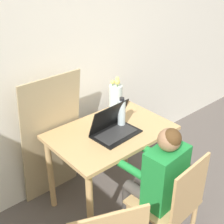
% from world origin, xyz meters
% --- Properties ---
extents(wall_back, '(6.40, 0.05, 2.50)m').
position_xyz_m(wall_back, '(0.00, 2.23, 1.25)').
color(wall_back, white).
rests_on(wall_back, ground_plane).
extents(dining_table, '(0.96, 0.64, 0.72)m').
position_xyz_m(dining_table, '(0.16, 1.70, 0.61)').
color(dining_table, tan).
rests_on(dining_table, ground_plane).
extents(chair_occupied, '(0.43, 0.43, 0.86)m').
position_xyz_m(chair_occupied, '(0.14, 1.04, 0.45)').
color(chair_occupied, tan).
rests_on(chair_occupied, ground_plane).
extents(person_seated, '(0.34, 0.44, 1.03)m').
position_xyz_m(person_seated, '(0.13, 1.16, 0.63)').
color(person_seated, '#1E8438').
rests_on(person_seated, ground_plane).
extents(laptop, '(0.38, 0.27, 0.24)m').
position_xyz_m(laptop, '(0.15, 1.67, 0.78)').
color(laptop, black).
rests_on(laptop, dining_table).
extents(flower_vase, '(0.12, 0.12, 0.33)m').
position_xyz_m(flower_vase, '(0.39, 1.91, 0.86)').
color(flower_vase, silver).
rests_on(flower_vase, dining_table).
extents(water_bottle, '(0.06, 0.06, 0.25)m').
position_xyz_m(water_bottle, '(0.28, 1.71, 0.84)').
color(water_bottle, silver).
rests_on(water_bottle, dining_table).
extents(cardboard_panel, '(0.53, 0.18, 1.18)m').
position_xyz_m(cardboard_panel, '(-0.17, 2.08, 0.59)').
color(cardboard_panel, tan).
rests_on(cardboard_panel, ground_plane).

